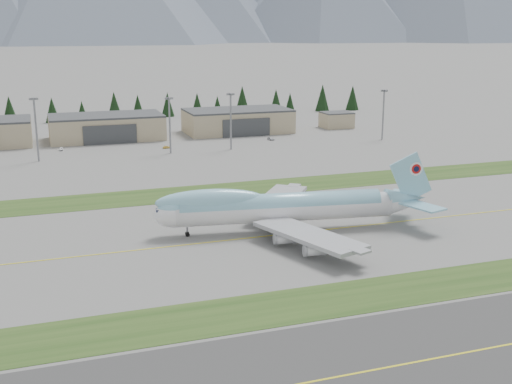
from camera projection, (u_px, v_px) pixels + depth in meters
name	position (u px, v px, depth m)	size (l,w,h in m)	color
ground	(245.00, 238.00, 148.28)	(7000.00, 7000.00, 0.00)	slate
grass_strip_near	(311.00, 303.00, 113.45)	(400.00, 14.00, 0.08)	#274619
grass_strip_far	(198.00, 193.00, 189.52)	(400.00, 18.00, 0.08)	#274619
asphalt_taxiway	(379.00, 369.00, 91.46)	(400.00, 32.00, 0.04)	#3C3C3C
taxiway_line_main	(245.00, 238.00, 148.28)	(400.00, 0.40, 0.02)	yellow
taxiway_line_near	(379.00, 369.00, 91.46)	(400.00, 0.40, 0.02)	yellow
boeing_747_freighter	(282.00, 207.00, 152.50)	(69.17, 58.84, 18.14)	white
hangar_center	(107.00, 127.00, 279.59)	(48.00, 26.60, 10.80)	tan
hangar_right	(238.00, 121.00, 298.44)	(48.00, 26.60, 10.80)	tan
control_shed	(337.00, 120.00, 312.80)	(14.00, 12.00, 7.60)	tan
floodlight_masts	(211.00, 111.00, 251.27)	(146.01, 4.90, 23.10)	gray
service_vehicle_a	(61.00, 150.00, 254.93)	(1.45, 3.58, 1.22)	white
service_vehicle_b	(167.00, 148.00, 259.26)	(1.10, 3.12, 1.03)	gold
service_vehicle_c	(271.00, 140.00, 278.47)	(1.63, 4.03, 1.17)	#BBBBC1
conifer_belt	(114.00, 106.00, 339.60)	(276.69, 14.86, 16.68)	black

